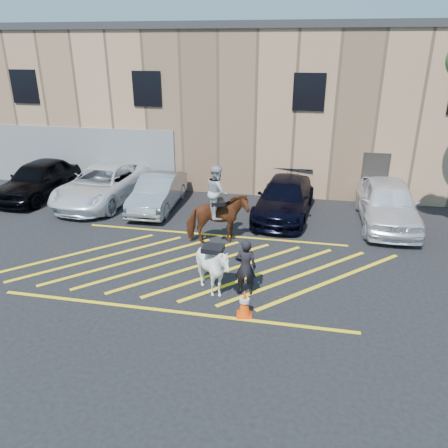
% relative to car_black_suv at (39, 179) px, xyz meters
% --- Properties ---
extents(ground, '(90.00, 90.00, 0.00)m').
position_rel_car_black_suv_xyz_m(ground, '(8.63, -4.94, -0.82)').
color(ground, black).
rests_on(ground, ground).
extents(car_black_suv, '(2.16, 4.91, 1.64)m').
position_rel_car_black_suv_xyz_m(car_black_suv, '(0.00, 0.00, 0.00)').
color(car_black_suv, black).
rests_on(car_black_suv, ground).
extents(car_white_pickup, '(2.95, 5.75, 1.55)m').
position_rel_car_black_suv_xyz_m(car_white_pickup, '(3.14, -0.07, -0.05)').
color(car_white_pickup, white).
rests_on(car_white_pickup, ground).
extents(car_silver_sedan, '(1.62, 4.29, 1.40)m').
position_rel_car_black_suv_xyz_m(car_silver_sedan, '(5.75, -0.42, -0.12)').
color(car_silver_sedan, '#939AA1').
rests_on(car_silver_sedan, ground).
extents(car_blue_suv, '(2.43, 5.11, 1.44)m').
position_rel_car_black_suv_xyz_m(car_blue_suv, '(10.99, -0.16, -0.10)').
color(car_blue_suv, black).
rests_on(car_blue_suv, ground).
extents(car_white_suv, '(2.07, 5.03, 1.71)m').
position_rel_car_black_suv_xyz_m(car_white_suv, '(14.87, -0.38, 0.03)').
color(car_white_suv, white).
rests_on(car_white_suv, ground).
extents(handler, '(0.62, 0.43, 1.62)m').
position_rel_car_black_suv_xyz_m(handler, '(10.37, -6.48, -0.01)').
color(handler, black).
rests_on(handler, ground).
extents(warehouse, '(32.42, 10.20, 7.30)m').
position_rel_car_black_suv_xyz_m(warehouse, '(8.61, 7.05, 2.83)').
color(warehouse, tan).
rests_on(warehouse, ground).
extents(hatching_zone, '(12.60, 5.12, 0.01)m').
position_rel_car_black_suv_xyz_m(hatching_zone, '(8.63, -5.24, -0.82)').
color(hatching_zone, yellow).
rests_on(hatching_zone, ground).
extents(mounted_bay, '(2.28, 1.65, 2.74)m').
position_rel_car_black_suv_xyz_m(mounted_bay, '(8.91, -3.33, 0.29)').
color(mounted_bay, '#5A2215').
rests_on(mounted_bay, ground).
extents(saddled_white, '(1.28, 1.43, 1.53)m').
position_rel_car_black_suv_xyz_m(saddled_white, '(9.52, -6.64, -0.05)').
color(saddled_white, white).
rests_on(saddled_white, ground).
extents(traffic_cone, '(0.44, 0.44, 0.73)m').
position_rel_car_black_suv_xyz_m(traffic_cone, '(10.52, -7.54, -0.46)').
color(traffic_cone, '#FF300A').
rests_on(traffic_cone, ground).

